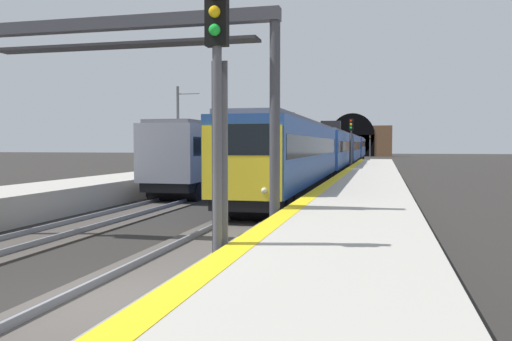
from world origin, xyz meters
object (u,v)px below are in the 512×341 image
Objects in this scene: overhead_signal_gantry at (121,69)px; catenary_mast_far at (178,132)px; railway_signal_far at (370,144)px; train_adjacent_platform at (285,150)px; railway_signal_near at (217,114)px; train_main_approaching at (340,149)px; railway_signal_mid at (351,141)px; catenary_mast_near at (281,135)px.

overhead_signal_gantry is 1.24× the size of catenary_mast_far.
overhead_signal_gantry is at bearing -2.60° from railway_signal_far.
train_adjacent_platform is 40.09m from overhead_signal_gantry.
railway_signal_near is 1.14× the size of railway_signal_far.
overhead_signal_gantry is 26.98m from catenary_mast_far.
overhead_signal_gantry reaches higher than railway_signal_far.
railway_signal_mid is (-12.14, -1.90, 0.77)m from train_main_approaching.
railway_signal_far is 74.89m from catenary_mast_far.
railway_signal_far is (54.23, -1.90, 0.54)m from train_main_approaching.
catenary_mast_far is at bearing 157.64° from train_adjacent_platform.
catenary_mast_near is (35.64, 13.09, 1.29)m from railway_signal_mid.
catenary_mast_far is at bearing 18.58° from overhead_signal_gantry.
railway_signal_far is at bearing -180.00° from railway_signal_mid.
catenary_mast_far is at bearing -60.68° from railway_signal_mid.
train_main_approaching is 50.22m from railway_signal_near.
train_main_approaching is 11.29× the size of catenary_mast_far.
catenary_mast_far is (-19.50, 11.19, 1.50)m from train_main_approaching.
overhead_signal_gantry is 69.08m from catenary_mast_near.
railway_signal_far reaches higher than train_adjacent_platform.
railway_signal_mid is 15.04m from catenary_mast_far.
railway_signal_near is at bearing 0.00° from railway_signal_far.
catenary_mast_near is (-30.73, 13.09, 1.51)m from railway_signal_far.
railway_signal_mid is at bearing -180.00° from railway_signal_near.
train_main_approaching is 26.10m from catenary_mast_near.
train_main_approaching is 12.32m from railway_signal_mid.
catenary_mast_far reaches higher than train_main_approaching.
catenary_mast_far is (-14.36, 5.99, 1.52)m from train_adjacent_platform.
train_main_approaching is 1.34× the size of train_adjacent_platform.
catenary_mast_near reaches higher than train_main_approaching.
train_adjacent_platform is 29.32m from catenary_mast_near.
overhead_signal_gantry is at bearing -7.79° from railway_signal_mid.
railway_signal_far is at bearing -6.53° from train_adjacent_platform.
catenary_mast_far reaches higher than railway_signal_mid.
railway_signal_near reaches higher than train_main_approaching.
overhead_signal_gantry reaches higher than train_main_approaching.
railway_signal_near is at bearing -169.93° from catenary_mast_near.
catenary_mast_near reaches higher than railway_signal_mid.
railway_signal_mid is at bearing 0.00° from railway_signal_far.
overhead_signal_gantry is (-45.05, 2.60, 2.63)m from train_main_approaching.
railway_signal_far is 0.52× the size of overhead_signal_gantry.
train_adjacent_platform is at bearing -6.82° from railway_signal_far.
catenary_mast_near is at bearing 7.14° from overhead_signal_gantry.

